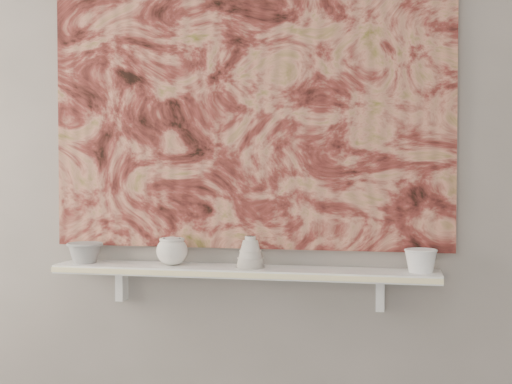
% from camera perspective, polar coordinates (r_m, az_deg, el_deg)
% --- Properties ---
extents(wall_back, '(3.60, 0.00, 3.60)m').
position_cam_1_polar(wall_back, '(2.65, -0.65, 3.26)').
color(wall_back, gray).
rests_on(wall_back, floor).
extents(shelf, '(1.40, 0.18, 0.03)m').
position_cam_1_polar(shelf, '(2.59, -1.10, -6.37)').
color(shelf, white).
rests_on(shelf, wall_back).
extents(shelf_stripe, '(1.40, 0.01, 0.02)m').
position_cam_1_polar(shelf_stripe, '(2.50, -1.57, -6.68)').
color(shelf_stripe, '#FAEBA7').
rests_on(shelf_stripe, shelf).
extents(bracket_left, '(0.03, 0.06, 0.12)m').
position_cam_1_polar(bracket_left, '(2.81, -10.69, -7.30)').
color(bracket_left, white).
rests_on(bracket_left, wall_back).
extents(bracket_right, '(0.03, 0.06, 0.12)m').
position_cam_1_polar(bracket_right, '(2.60, 9.91, -8.02)').
color(bracket_right, white).
rests_on(bracket_right, wall_back).
extents(painting, '(1.50, 0.02, 1.10)m').
position_cam_1_polar(painting, '(2.65, -0.72, 7.37)').
color(painting, maroon).
rests_on(painting, wall_back).
extents(house_motif, '(0.09, 0.00, 0.08)m').
position_cam_1_polar(house_motif, '(2.57, 9.07, 0.64)').
color(house_motif, black).
rests_on(house_motif, painting).
extents(bowl_grey, '(0.18, 0.18, 0.08)m').
position_cam_1_polar(bowl_grey, '(2.78, -13.54, -4.71)').
color(bowl_grey, gray).
rests_on(bowl_grey, shelf).
extents(cup_cream, '(0.15, 0.15, 0.11)m').
position_cam_1_polar(cup_cream, '(2.65, -6.74, -4.71)').
color(cup_cream, silver).
rests_on(cup_cream, shelf).
extents(bell_vessel, '(0.12, 0.12, 0.11)m').
position_cam_1_polar(bell_vessel, '(2.57, -0.46, -4.80)').
color(bell_vessel, beige).
rests_on(bell_vessel, shelf).
extents(bowl_white, '(0.13, 0.13, 0.08)m').
position_cam_1_polar(bowl_white, '(2.52, 13.05, -5.37)').
color(bowl_white, white).
rests_on(bowl_white, shelf).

